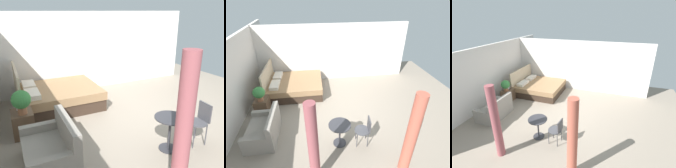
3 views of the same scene
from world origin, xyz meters
The scene contains 12 objects.
ground_plane centered at (0.00, 0.00, -0.01)m, with size 8.37×9.74×0.02m, color gray.
wall_back centered at (0.00, 3.37, 1.27)m, with size 8.37×0.12×2.55m, color silver.
wall_right centered at (2.68, 0.00, 1.27)m, with size 0.12×6.74×2.55m, color silver.
bed centered at (1.58, 1.76, 0.30)m, with size 1.87×2.13×1.21m.
couch centered at (-0.90, 2.42, 0.28)m, with size 1.27×0.82×0.83m.
nightstand centered at (0.38, 2.76, 0.27)m, with size 0.55×0.43×0.53m.
potted_plant centered at (0.28, 2.74, 0.83)m, with size 0.39×0.39×0.51m.
vase centered at (0.50, 2.79, 0.65)m, with size 0.10×0.10×0.23m.
balcony_table centered at (-1.43, 0.31, 0.47)m, with size 0.60×0.60×0.68m.
cafe_chair_near_window centered at (-1.51, -0.37, 0.52)m, with size 0.46×0.46×0.85m.
curtain_left centered at (-2.43, -1.09, 1.07)m, with size 0.24×0.24×2.14m.
curtain_right centered at (-2.43, 1.00, 1.07)m, with size 0.22×0.22×2.14m.
Camera 2 is at (-4.94, 0.86, 3.88)m, focal length 28.18 mm.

